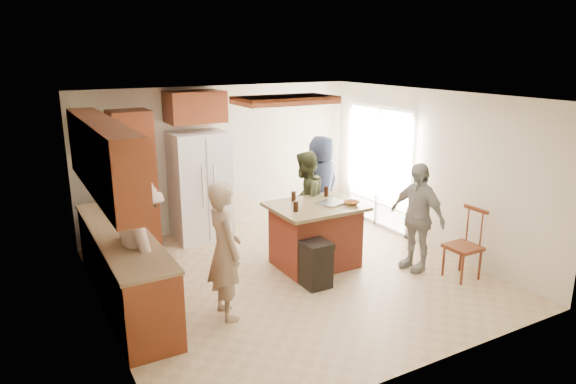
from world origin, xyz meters
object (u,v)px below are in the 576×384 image
person_behind_left (305,201)px  kitchen_island (315,235)px  person_behind_right (321,183)px  person_side_right (417,217)px  person_counter (141,250)px  person_front_left (225,251)px  refrigerator (200,186)px  spindle_chair (464,247)px  trash_bin (316,264)px

person_behind_left → kitchen_island: person_behind_left is taller
person_behind_right → kitchen_island: person_behind_right is taller
person_behind_left → person_behind_right: size_ratio=0.95×
person_side_right → person_counter: person_counter is taller
person_counter → kitchen_island: person_counter is taller
person_side_right → person_behind_left: bearing=-153.3°
person_side_right → person_front_left: bearing=-98.7°
person_side_right → refrigerator: refrigerator is taller
person_front_left → person_side_right: (2.92, -0.05, -0.04)m
person_behind_left → refrigerator: refrigerator is taller
person_front_left → person_behind_left: 2.38m
person_side_right → person_counter: bearing=-106.0°
person_behind_left → spindle_chair: (1.35, -2.01, -0.34)m
person_front_left → person_behind_left: person_front_left is taller
person_side_right → spindle_chair: size_ratio=1.58×
person_counter → kitchen_island: 2.60m
person_behind_left → spindle_chair: bearing=89.4°
person_front_left → person_behind_right: person_behind_right is taller
refrigerator → trash_bin: bearing=-75.3°
person_behind_left → person_counter: person_counter is taller
person_behind_left → person_behind_right: (0.74, 0.67, 0.04)m
person_behind_right → person_side_right: size_ratio=1.06×
refrigerator → spindle_chair: refrigerator is taller
person_behind_left → person_counter: (-2.77, -0.90, 0.04)m
person_front_left → spindle_chair: (3.29, -0.62, -0.37)m
person_front_left → trash_bin: size_ratio=2.63×
person_counter → person_behind_left: bearing=-84.6°
person_counter → person_behind_right: bearing=-78.5°
person_front_left → person_behind_right: 3.37m
person_behind_right → trash_bin: 2.39m
person_side_right → spindle_chair: person_side_right is taller
person_front_left → spindle_chair: person_front_left is taller
person_behind_left → person_counter: bearing=-16.6°
person_behind_right → spindle_chair: 2.77m
person_behind_left → kitchen_island: bearing=37.5°
person_counter → spindle_chair: size_ratio=1.67×
person_front_left → trash_bin: 1.45m
person_behind_right → person_counter: person_behind_right is taller
person_behind_right → spindle_chair: (0.62, -2.68, -0.38)m
person_counter → spindle_chair: 4.28m
person_side_right → person_behind_right: bearing=179.0°
person_behind_left → refrigerator: 1.80m
person_behind_right → kitchen_island: bearing=37.3°
person_counter → kitchen_island: bearing=-96.8°
person_behind_left → kitchen_island: 0.74m
person_behind_right → trash_bin: bearing=38.7°
person_counter → refrigerator: (1.52, 2.19, 0.07)m
trash_bin → spindle_chair: 2.08m
person_behind_left → person_counter: 2.91m
refrigerator → trash_bin: (0.67, -2.55, -0.58)m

